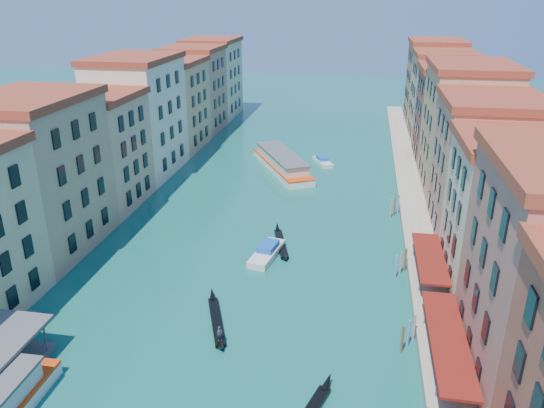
{
  "coord_description": "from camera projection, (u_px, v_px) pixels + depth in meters",
  "views": [
    {
      "loc": [
        13.62,
        -17.1,
        31.34
      ],
      "look_at": [
        2.63,
        45.92,
        5.49
      ],
      "focal_mm": 35.0,
      "sensor_mm": 36.0,
      "label": 1
    }
  ],
  "objects": [
    {
      "name": "left_bank_palazzos",
      "position": [
        124.0,
        129.0,
        89.11
      ],
      "size": [
        12.8,
        128.4,
        21.0
      ],
      "color": "beige",
      "rests_on": "ground"
    },
    {
      "name": "right_bank_palazzos",
      "position": [
        471.0,
        143.0,
        80.47
      ],
      "size": [
        12.8,
        128.4,
        21.0
      ],
      "color": "#9D4531",
      "rests_on": "ground"
    },
    {
      "name": "quay",
      "position": [
        411.0,
        197.0,
        85.21
      ],
      "size": [
        4.0,
        140.0,
        1.0
      ],
      "primitive_type": "cube",
      "color": "#A39783",
      "rests_on": "ground"
    },
    {
      "name": "restaurant_awnings",
      "position": [
        449.0,
        343.0,
        45.89
      ],
      "size": [
        3.2,
        44.55,
        3.12
      ],
      "color": "#65140D",
      "rests_on": "ground"
    },
    {
      "name": "mooring_poles_right",
      "position": [
        406.0,
        318.0,
        52.31
      ],
      "size": [
        1.44,
        54.24,
        3.2
      ],
      "color": "brown",
      "rests_on": "ground"
    },
    {
      "name": "vaporetto_far",
      "position": [
        282.0,
        162.0,
        99.11
      ],
      "size": [
        14.41,
        21.38,
        3.21
      ],
      "rotation": [
        0.0,
        0.0,
        0.49
      ],
      "color": "silver",
      "rests_on": "ground"
    },
    {
      "name": "gondola_fore",
      "position": [
        216.0,
        320.0,
        53.57
      ],
      "size": [
        4.69,
        10.52,
        2.19
      ],
      "rotation": [
        0.0,
        0.0,
        0.37
      ],
      "color": "black",
      "rests_on": "ground"
    },
    {
      "name": "gondola_far",
      "position": [
        281.0,
        242.0,
        70.19
      ],
      "size": [
        3.69,
        10.62,
        1.53
      ],
      "rotation": [
        0.0,
        0.0,
        0.27
      ],
      "color": "black",
      "rests_on": "ground"
    },
    {
      "name": "motorboat_mid",
      "position": [
        267.0,
        252.0,
        67.0
      ],
      "size": [
        3.73,
        7.96,
        1.59
      ],
      "rotation": [
        0.0,
        0.0,
        -0.18
      ],
      "color": "silver",
      "rests_on": "ground"
    },
    {
      "name": "motorboat_far",
      "position": [
        323.0,
        161.0,
        102.94
      ],
      "size": [
        4.54,
        6.75,
        1.34
      ],
      "rotation": [
        0.0,
        0.0,
        0.43
      ],
      "color": "silver",
      "rests_on": "ground"
    }
  ]
}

